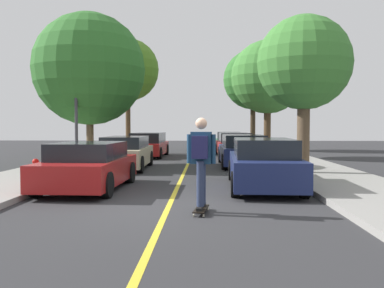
# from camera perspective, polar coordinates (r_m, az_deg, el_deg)

# --- Properties ---
(ground) EXTENTS (80.00, 80.00, 0.00)m
(ground) POSITION_cam_1_polar(r_m,az_deg,el_deg) (8.88, -3.35, -8.85)
(ground) COLOR #2D2D30
(center_line) EXTENTS (0.12, 39.20, 0.01)m
(center_line) POSITION_cam_1_polar(r_m,az_deg,el_deg) (12.81, -1.73, -5.32)
(center_line) COLOR gold
(center_line) RESTS_ON ground
(parked_car_left_nearest) EXTENTS (2.06, 4.13, 1.29)m
(parked_car_left_nearest) POSITION_cam_1_polar(r_m,az_deg,el_deg) (11.75, -14.07, -2.99)
(parked_car_left_nearest) COLOR maroon
(parked_car_left_nearest) RESTS_ON ground
(parked_car_left_near) EXTENTS (1.85, 4.37, 1.32)m
(parked_car_left_near) POSITION_cam_1_polar(r_m,az_deg,el_deg) (16.98, -9.08, -1.18)
(parked_car_left_near) COLOR #BCAD89
(parked_car_left_near) RESTS_ON ground
(parked_car_left_far) EXTENTS (1.98, 4.71, 1.36)m
(parked_car_left_far) POSITION_cam_1_polar(r_m,az_deg,el_deg) (23.49, -6.03, -0.10)
(parked_car_left_far) COLOR maroon
(parked_car_left_far) RESTS_ON ground
(parked_car_right_nearest) EXTENTS (2.03, 4.68, 1.39)m
(parked_car_right_nearest) POSITION_cam_1_polar(r_m,az_deg,el_deg) (11.80, 9.79, -2.70)
(parked_car_right_nearest) COLOR navy
(parked_car_right_nearest) RESTS_ON ground
(parked_car_right_near) EXTENTS (2.03, 4.58, 1.36)m
(parked_car_right_near) POSITION_cam_1_polar(r_m,az_deg,el_deg) (18.10, 7.02, -0.90)
(parked_car_right_near) COLOR navy
(parked_car_right_near) RESTS_ON ground
(parked_car_right_far) EXTENTS (2.02, 4.55, 1.36)m
(parked_car_right_far) POSITION_cam_1_polar(r_m,az_deg,el_deg) (23.68, 5.80, -0.10)
(parked_car_right_far) COLOR maroon
(parked_car_right_far) RESTS_ON ground
(parked_car_right_farthest) EXTENTS (1.94, 4.63, 1.32)m
(parked_car_right_farthest) POSITION_cam_1_polar(r_m,az_deg,el_deg) (29.21, 5.05, 0.33)
(parked_car_right_farthest) COLOR #1E5B33
(parked_car_right_farthest) RESTS_ON ground
(street_tree_left_nearest) EXTENTS (4.78, 4.78, 6.42)m
(street_tree_left_nearest) POSITION_cam_1_polar(r_m,az_deg,el_deg) (18.53, -13.95, 9.94)
(street_tree_left_nearest) COLOR brown
(street_tree_left_nearest) RESTS_ON sidewalk_left
(street_tree_left_near) EXTENTS (3.98, 3.98, 7.18)m
(street_tree_left_near) POSITION_cam_1_polar(r_m,az_deg,el_deg) (27.21, -8.84, 10.02)
(street_tree_left_near) COLOR #4C3823
(street_tree_left_near) RESTS_ON sidewalk_left
(street_tree_right_nearest) EXTENTS (3.23, 3.23, 5.39)m
(street_tree_right_nearest) POSITION_cam_1_polar(r_m,az_deg,el_deg) (14.97, 15.17, 10.62)
(street_tree_right_nearest) COLOR brown
(street_tree_right_nearest) RESTS_ON sidewalk_right
(street_tree_right_near) EXTENTS (3.99, 3.99, 6.26)m
(street_tree_right_near) POSITION_cam_1_polar(r_m,az_deg,el_deg) (23.17, 10.37, 9.02)
(street_tree_right_near) COLOR #4C3823
(street_tree_right_near) RESTS_ON sidewalk_right
(street_tree_right_far) EXTENTS (4.23, 4.23, 7.00)m
(street_tree_right_far) POSITION_cam_1_polar(r_m,az_deg,el_deg) (30.03, 8.41, 8.73)
(street_tree_right_far) COLOR #3D2D1E
(street_tree_right_far) RESTS_ON sidewalk_right
(fire_hydrant) EXTENTS (0.20, 0.20, 0.70)m
(fire_hydrant) POSITION_cam_1_polar(r_m,az_deg,el_deg) (12.33, -20.71, -3.53)
(fire_hydrant) COLOR #B2140F
(fire_hydrant) RESTS_ON sidewalk_left
(streetlamp) EXTENTS (0.36, 0.24, 4.83)m
(streetlamp) POSITION_cam_1_polar(r_m,az_deg,el_deg) (16.60, -15.68, 6.56)
(streetlamp) COLOR #38383D
(streetlamp) RESTS_ON sidewalk_left
(skateboard) EXTENTS (0.33, 0.86, 0.10)m
(skateboard) POSITION_cam_1_polar(r_m,az_deg,el_deg) (8.38, 1.27, -8.93)
(skateboard) COLOR black
(skateboard) RESTS_ON ground
(skateboarder) EXTENTS (0.59, 0.71, 1.81)m
(skateboarder) POSITION_cam_1_polar(r_m,az_deg,el_deg) (8.20, 1.25, -1.78)
(skateboarder) COLOR black
(skateboarder) RESTS_ON skateboard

